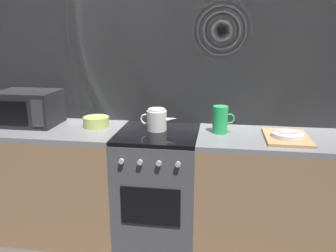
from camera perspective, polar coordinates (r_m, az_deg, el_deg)
name	(u,v)px	position (r m, az deg, el deg)	size (l,w,h in m)	color
ground_plane	(159,238)	(2.95, -1.56, -18.03)	(8.00, 8.00, 0.00)	#47423D
back_wall	(164,85)	(2.81, -0.58, 6.73)	(3.60, 0.05, 2.40)	gray
counter_left	(49,180)	(3.01, -18.97, -8.48)	(1.20, 0.60, 0.90)	#997251
stove_unit	(158,188)	(2.72, -1.64, -10.14)	(0.60, 0.63, 0.90)	#4C4C51
counter_right	(278,195)	(2.73, 17.67, -10.87)	(1.20, 0.60, 0.90)	#997251
microwave	(29,108)	(2.96, -21.99, 2.79)	(0.46, 0.35, 0.27)	black
kettle	(157,120)	(2.59, -1.84, 1.05)	(0.28, 0.15, 0.17)	white
mixing_bowl	(96,122)	(2.75, -11.75, 0.68)	(0.20, 0.20, 0.08)	#B7D166
pitcher	(220,120)	(2.55, 8.64, 1.05)	(0.16, 0.11, 0.20)	green
dish_pile	(287,137)	(2.53, 19.06, -1.66)	(0.30, 0.40, 0.06)	tan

